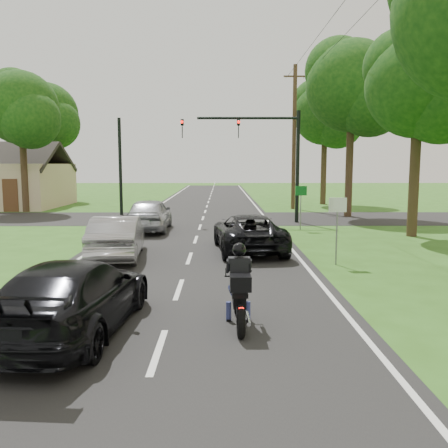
{
  "coord_description": "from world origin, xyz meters",
  "views": [
    {
      "loc": [
        1.07,
        -11.68,
        3.15
      ],
      "look_at": [
        1.16,
        3.0,
        1.3
      ],
      "focal_mm": 38.0,
      "sensor_mm": 36.0,
      "label": 1
    }
  ],
  "objects_px": {
    "dark_car_behind": "(74,296)",
    "sign_green": "(301,197)",
    "traffic_signal": "(263,146)",
    "utility_pole_far": "(294,137)",
    "motorcycle_rider": "(239,294)",
    "silver_suv": "(150,214)",
    "sign_white": "(337,215)",
    "dark_suv": "(248,232)",
    "silver_sedan": "(117,237)"
  },
  "relations": [
    {
      "from": "dark_car_behind",
      "to": "sign_green",
      "type": "xyz_separation_m",
      "value": [
        6.59,
        14.05,
        0.89
      ]
    },
    {
      "from": "traffic_signal",
      "to": "utility_pole_far",
      "type": "distance_m",
      "value": 8.55
    },
    {
      "from": "utility_pole_far",
      "to": "sign_green",
      "type": "distance_m",
      "value": 11.63
    },
    {
      "from": "dark_car_behind",
      "to": "traffic_signal",
      "type": "relative_size",
      "value": 0.75
    },
    {
      "from": "sign_green",
      "to": "motorcycle_rider",
      "type": "bearing_deg",
      "value": -104.22
    },
    {
      "from": "silver_suv",
      "to": "utility_pole_far",
      "type": "distance_m",
      "value": 14.79
    },
    {
      "from": "silver_suv",
      "to": "utility_pole_far",
      "type": "height_order",
      "value": "utility_pole_far"
    },
    {
      "from": "motorcycle_rider",
      "to": "silver_suv",
      "type": "xyz_separation_m",
      "value": [
        -3.75,
        13.46,
        0.14
      ]
    },
    {
      "from": "motorcycle_rider",
      "to": "dark_car_behind",
      "type": "height_order",
      "value": "motorcycle_rider"
    },
    {
      "from": "motorcycle_rider",
      "to": "sign_white",
      "type": "xyz_separation_m",
      "value": [
        3.28,
        5.72,
        0.94
      ]
    },
    {
      "from": "motorcycle_rider",
      "to": "dark_car_behind",
      "type": "distance_m",
      "value": 3.12
    },
    {
      "from": "traffic_signal",
      "to": "sign_white",
      "type": "relative_size",
      "value": 3.0
    },
    {
      "from": "dark_suv",
      "to": "utility_pole_far",
      "type": "relative_size",
      "value": 0.49
    },
    {
      "from": "utility_pole_far",
      "to": "sign_green",
      "type": "bearing_deg",
      "value": -96.73
    },
    {
      "from": "dark_suv",
      "to": "utility_pole_far",
      "type": "distance_m",
      "value": 17.69
    },
    {
      "from": "sign_white",
      "to": "silver_sedan",
      "type": "bearing_deg",
      "value": 171.19
    },
    {
      "from": "silver_sedan",
      "to": "dark_suv",
      "type": "bearing_deg",
      "value": -169.62
    },
    {
      "from": "dark_suv",
      "to": "sign_white",
      "type": "bearing_deg",
      "value": 132.47
    },
    {
      "from": "silver_suv",
      "to": "traffic_signal",
      "type": "relative_size",
      "value": 0.72
    },
    {
      "from": "silver_sedan",
      "to": "silver_suv",
      "type": "distance_m",
      "value": 6.63
    },
    {
      "from": "motorcycle_rider",
      "to": "dark_suv",
      "type": "relative_size",
      "value": 0.4
    },
    {
      "from": "dark_car_behind",
      "to": "traffic_signal",
      "type": "bearing_deg",
      "value": -102.16
    },
    {
      "from": "traffic_signal",
      "to": "sign_green",
      "type": "bearing_deg",
      "value": -62.62
    },
    {
      "from": "traffic_signal",
      "to": "dark_car_behind",
      "type": "bearing_deg",
      "value": -106.4
    },
    {
      "from": "silver_sedan",
      "to": "utility_pole_far",
      "type": "height_order",
      "value": "utility_pole_far"
    },
    {
      "from": "silver_sedan",
      "to": "sign_white",
      "type": "distance_m",
      "value": 7.27
    },
    {
      "from": "dark_suv",
      "to": "silver_sedan",
      "type": "bearing_deg",
      "value": 10.59
    },
    {
      "from": "silver_suv",
      "to": "dark_suv",
      "type": "bearing_deg",
      "value": 128.64
    },
    {
      "from": "motorcycle_rider",
      "to": "sign_green",
      "type": "bearing_deg",
      "value": 74.83
    },
    {
      "from": "traffic_signal",
      "to": "dark_suv",
      "type": "bearing_deg",
      "value": -98.41
    },
    {
      "from": "silver_sedan",
      "to": "silver_suv",
      "type": "height_order",
      "value": "silver_suv"
    },
    {
      "from": "dark_suv",
      "to": "dark_car_behind",
      "type": "bearing_deg",
      "value": 60.69
    },
    {
      "from": "silver_sedan",
      "to": "traffic_signal",
      "type": "xyz_separation_m",
      "value": [
        5.77,
        9.91,
        3.41
      ]
    },
    {
      "from": "motorcycle_rider",
      "to": "dark_suv",
      "type": "height_order",
      "value": "motorcycle_rider"
    },
    {
      "from": "silver_suv",
      "to": "dark_car_behind",
      "type": "bearing_deg",
      "value": 91.89
    },
    {
      "from": "dark_suv",
      "to": "silver_sedan",
      "type": "relative_size",
      "value": 1.13
    },
    {
      "from": "silver_sedan",
      "to": "silver_suv",
      "type": "relative_size",
      "value": 0.95
    },
    {
      "from": "dark_car_behind",
      "to": "sign_white",
      "type": "height_order",
      "value": "sign_white"
    },
    {
      "from": "dark_suv",
      "to": "silver_suv",
      "type": "bearing_deg",
      "value": -55.93
    },
    {
      "from": "sign_white",
      "to": "sign_green",
      "type": "bearing_deg",
      "value": 88.57
    },
    {
      "from": "silver_sedan",
      "to": "sign_white",
      "type": "xyz_separation_m",
      "value": [
        7.13,
        -1.1,
        0.87
      ]
    },
    {
      "from": "silver_suv",
      "to": "utility_pole_far",
      "type": "relative_size",
      "value": 0.46
    },
    {
      "from": "dark_car_behind",
      "to": "traffic_signal",
      "type": "xyz_separation_m",
      "value": [
        5.02,
        17.07,
        3.43
      ]
    },
    {
      "from": "utility_pole_far",
      "to": "sign_white",
      "type": "xyz_separation_m",
      "value": [
        -1.5,
        -19.02,
        -3.49
      ]
    },
    {
      "from": "traffic_signal",
      "to": "motorcycle_rider",
      "type": "bearing_deg",
      "value": -96.53
    },
    {
      "from": "motorcycle_rider",
      "to": "sign_green",
      "type": "relative_size",
      "value": 0.91
    },
    {
      "from": "silver_sedan",
      "to": "utility_pole_far",
      "type": "relative_size",
      "value": 0.43
    },
    {
      "from": "motorcycle_rider",
      "to": "utility_pole_far",
      "type": "height_order",
      "value": "utility_pole_far"
    },
    {
      "from": "traffic_signal",
      "to": "utility_pole_far",
      "type": "relative_size",
      "value": 0.64
    },
    {
      "from": "motorcycle_rider",
      "to": "traffic_signal",
      "type": "height_order",
      "value": "traffic_signal"
    }
  ]
}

